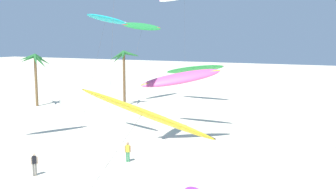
# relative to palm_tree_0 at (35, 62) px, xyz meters

# --- Properties ---
(palm_tree_0) EXTENTS (4.49, 4.95, 7.67)m
(palm_tree_0) POSITION_rel_palm_tree_0_xyz_m (0.00, 0.00, 0.00)
(palm_tree_0) COLOR brown
(palm_tree_0) RESTS_ON ground
(palm_tree_1) EXTENTS (4.58, 4.53, 8.12)m
(palm_tree_1) POSITION_rel_palm_tree_0_xyz_m (11.41, 6.00, 0.31)
(palm_tree_1) COLOR brown
(palm_tree_1) RESTS_ON ground
(flying_kite_1) EXTENTS (7.29, 4.36, 7.45)m
(flying_kite_1) POSITION_rel_palm_tree_0_xyz_m (25.88, -2.50, 0.09)
(flying_kite_1) COLOR green
(flying_kite_1) RESTS_ON ground
(flying_kite_4) EXTENTS (7.03, 6.23, 7.51)m
(flying_kite_4) POSITION_rel_palm_tree_0_xyz_m (27.50, -9.80, -0.13)
(flying_kite_4) COLOR #EA5193
(flying_kite_4) RESTS_ON ground
(flying_kite_5) EXTENTS (8.16, 3.28, 7.63)m
(flying_kite_5) POSITION_rel_palm_tree_0_xyz_m (32.82, -26.45, -0.08)
(flying_kite_5) COLOR yellow
(flying_kite_5) RESTS_ON ground
(flying_kite_8) EXTENTS (5.81, 4.15, 12.63)m
(flying_kite_8) POSITION_rel_palm_tree_0_xyz_m (20.38, -11.47, 5.36)
(flying_kite_8) COLOR #19B2B7
(flying_kite_8) RESTS_ON ground
(flying_kite_11) EXTENTS (3.26, 12.66, 12.48)m
(flying_kite_11) POSITION_rel_palm_tree_0_xyz_m (11.85, 10.78, 5.27)
(flying_kite_11) COLOR green
(flying_kite_11) RESTS_ON ground
(person_near_left) EXTENTS (0.37, 0.40, 1.71)m
(person_near_left) POSITION_rel_palm_tree_0_xyz_m (21.57, -22.62, -5.45)
(person_near_left) COLOR slate
(person_near_left) RESTS_ON ground
(person_near_right) EXTENTS (0.48, 0.30, 1.65)m
(person_near_right) POSITION_rel_palm_tree_0_xyz_m (25.97, -16.86, -5.49)
(person_near_right) COLOR #338E56
(person_near_right) RESTS_ON ground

